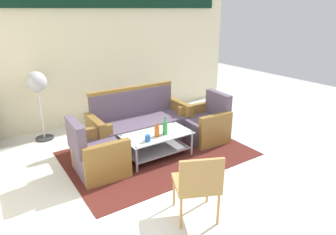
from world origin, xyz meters
name	(u,v)px	position (x,y,z in m)	size (l,w,h in m)	color
ground_plane	(189,179)	(0.00, 0.00, 0.00)	(14.00, 14.00, 0.00)	silver
wall_back	(100,50)	(0.00, 3.05, 1.48)	(6.52, 0.19, 2.80)	beige
rug	(158,154)	(0.05, 0.91, 0.01)	(2.91, 2.01, 0.01)	#511E19
couch	(140,125)	(0.05, 1.52, 0.32)	(1.81, 0.76, 0.96)	#5B4C60
armchair_left	(98,155)	(-1.00, 0.88, 0.29)	(0.72, 0.78, 0.85)	#5B4C60
armchair_right	(205,125)	(1.09, 0.93, 0.29)	(0.73, 0.79, 0.85)	#5B4C60
coffee_table	(157,142)	(-0.02, 0.83, 0.27)	(1.10, 0.60, 0.40)	silver
bottle_orange	(157,131)	(-0.07, 0.75, 0.50)	(0.07, 0.07, 0.23)	#D85919
bottle_green	(165,128)	(0.08, 0.74, 0.52)	(0.07, 0.07, 0.30)	#2D8C38
cup	(148,138)	(-0.28, 0.66, 0.46)	(0.08, 0.08, 0.10)	#2659A5
pedestal_fan	(37,86)	(-1.39, 2.60, 1.01)	(0.36, 0.36, 1.27)	#2D2D33
wicker_chair	(198,182)	(-0.45, -0.73, 0.49)	(0.64, 0.64, 0.84)	#AD844C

